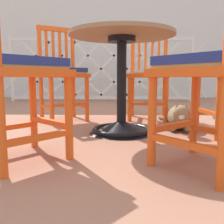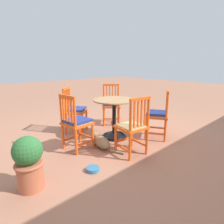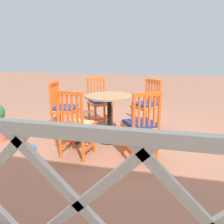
{
  "view_description": "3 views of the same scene",
  "coord_description": "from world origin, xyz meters",
  "px_view_note": "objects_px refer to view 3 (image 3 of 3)",
  "views": [
    {
      "loc": [
        -0.0,
        -1.73,
        0.41
      ],
      "look_at": [
        -0.05,
        0.24,
        0.14
      ],
      "focal_mm": 40.32,
      "sensor_mm": 36.0,
      "label": 1
    },
    {
      "loc": [
        2.35,
        2.58,
        1.36
      ],
      "look_at": [
        0.06,
        0.11,
        0.49
      ],
      "focal_mm": 30.15,
      "sensor_mm": 36.0,
      "label": 2
    },
    {
      "loc": [
        -0.83,
        3.46,
        1.34
      ],
      "look_at": [
        0.01,
        0.02,
        0.44
      ],
      "focal_mm": 35.99,
      "sensor_mm": 36.0,
      "label": 3
    }
  ],
  "objects_px": {
    "cafe_table": "(109,123)",
    "orange_chair_at_corner": "(141,127)",
    "orange_chair_facing_out": "(146,106)",
    "tabby_cat": "(78,135)",
    "orange_chair_by_planter": "(100,102)",
    "orange_chair_near_fence": "(64,110)",
    "orange_chair_tucked_in": "(76,126)",
    "pet_water_bowl": "(30,148)"
  },
  "relations": [
    {
      "from": "cafe_table",
      "to": "tabby_cat",
      "type": "relative_size",
      "value": 1.02
    },
    {
      "from": "cafe_table",
      "to": "orange_chair_at_corner",
      "type": "xyz_separation_m",
      "value": [
        -0.56,
        0.58,
        0.16
      ]
    },
    {
      "from": "orange_chair_at_corner",
      "to": "tabby_cat",
      "type": "xyz_separation_m",
      "value": [
        1.04,
        -0.41,
        -0.35
      ]
    },
    {
      "from": "tabby_cat",
      "to": "pet_water_bowl",
      "type": "bearing_deg",
      "value": 42.58
    },
    {
      "from": "orange_chair_near_fence",
      "to": "orange_chair_facing_out",
      "type": "height_order",
      "value": "same"
    },
    {
      "from": "orange_chair_by_planter",
      "to": "pet_water_bowl",
      "type": "distance_m",
      "value": 1.61
    },
    {
      "from": "orange_chair_near_fence",
      "to": "pet_water_bowl",
      "type": "relative_size",
      "value": 5.36
    },
    {
      "from": "orange_chair_at_corner",
      "to": "tabby_cat",
      "type": "bearing_deg",
      "value": -21.42
    },
    {
      "from": "orange_chair_facing_out",
      "to": "cafe_table",
      "type": "bearing_deg",
      "value": 51.13
    },
    {
      "from": "orange_chair_by_planter",
      "to": "orange_chair_facing_out",
      "type": "bearing_deg",
      "value": 174.24
    },
    {
      "from": "cafe_table",
      "to": "tabby_cat",
      "type": "xyz_separation_m",
      "value": [
        0.47,
        0.17,
        -0.19
      ]
    },
    {
      "from": "orange_chair_by_planter",
      "to": "orange_chair_at_corner",
      "type": "bearing_deg",
      "value": 125.79
    },
    {
      "from": "pet_water_bowl",
      "to": "orange_chair_at_corner",
      "type": "bearing_deg",
      "value": -176.52
    },
    {
      "from": "orange_chair_by_planter",
      "to": "orange_chair_near_fence",
      "type": "height_order",
      "value": "same"
    },
    {
      "from": "orange_chair_facing_out",
      "to": "orange_chair_by_planter",
      "type": "bearing_deg",
      "value": -5.76
    },
    {
      "from": "orange_chair_tucked_in",
      "to": "orange_chair_facing_out",
      "type": "relative_size",
      "value": 1.0
    },
    {
      "from": "orange_chair_facing_out",
      "to": "tabby_cat",
      "type": "xyz_separation_m",
      "value": [
        1.0,
        0.82,
        -0.35
      ]
    },
    {
      "from": "orange_chair_by_planter",
      "to": "orange_chair_facing_out",
      "type": "relative_size",
      "value": 1.0
    },
    {
      "from": "tabby_cat",
      "to": "pet_water_bowl",
      "type": "relative_size",
      "value": 4.38
    },
    {
      "from": "orange_chair_at_corner",
      "to": "pet_water_bowl",
      "type": "xyz_separation_m",
      "value": [
        1.58,
        0.1,
        -0.42
      ]
    },
    {
      "from": "orange_chair_tucked_in",
      "to": "pet_water_bowl",
      "type": "height_order",
      "value": "orange_chair_tucked_in"
    },
    {
      "from": "orange_chair_near_fence",
      "to": "pet_water_bowl",
      "type": "xyz_separation_m",
      "value": [
        0.22,
        0.71,
        -0.42
      ]
    },
    {
      "from": "orange_chair_by_planter",
      "to": "orange_chair_tucked_in",
      "type": "relative_size",
      "value": 1.0
    },
    {
      "from": "cafe_table",
      "to": "orange_chair_tucked_in",
      "type": "xyz_separation_m",
      "value": [
        0.28,
        0.7,
        0.15
      ]
    },
    {
      "from": "cafe_table",
      "to": "orange_chair_by_planter",
      "type": "height_order",
      "value": "orange_chair_by_planter"
    },
    {
      "from": "orange_chair_tucked_in",
      "to": "orange_chair_at_corner",
      "type": "xyz_separation_m",
      "value": [
        -0.84,
        -0.12,
        0.01
      ]
    },
    {
      "from": "orange_chair_at_corner",
      "to": "pet_water_bowl",
      "type": "relative_size",
      "value": 5.36
    },
    {
      "from": "orange_chair_tucked_in",
      "to": "pet_water_bowl",
      "type": "xyz_separation_m",
      "value": [
        0.74,
        -0.02,
        -0.41
      ]
    },
    {
      "from": "orange_chair_tucked_in",
      "to": "pet_water_bowl",
      "type": "bearing_deg",
      "value": -1.91
    },
    {
      "from": "tabby_cat",
      "to": "cafe_table",
      "type": "bearing_deg",
      "value": -160.07
    },
    {
      "from": "orange_chair_by_planter",
      "to": "orange_chair_facing_out",
      "type": "distance_m",
      "value": 0.92
    },
    {
      "from": "orange_chair_at_corner",
      "to": "orange_chair_near_fence",
      "type": "bearing_deg",
      "value": -24.26
    },
    {
      "from": "orange_chair_by_planter",
      "to": "pet_water_bowl",
      "type": "bearing_deg",
      "value": 65.94
    },
    {
      "from": "orange_chair_near_fence",
      "to": "cafe_table",
      "type": "bearing_deg",
      "value": 177.32
    },
    {
      "from": "orange_chair_near_fence",
      "to": "orange_chair_at_corner",
      "type": "relative_size",
      "value": 1.0
    },
    {
      "from": "orange_chair_by_planter",
      "to": "pet_water_bowl",
      "type": "relative_size",
      "value": 5.36
    },
    {
      "from": "orange_chair_tucked_in",
      "to": "orange_chair_facing_out",
      "type": "height_order",
      "value": "same"
    },
    {
      "from": "orange_chair_at_corner",
      "to": "tabby_cat",
      "type": "relative_size",
      "value": 1.22
    },
    {
      "from": "orange_chair_near_fence",
      "to": "orange_chair_at_corner",
      "type": "xyz_separation_m",
      "value": [
        -1.36,
        0.62,
        0.0
      ]
    },
    {
      "from": "cafe_table",
      "to": "tabby_cat",
      "type": "height_order",
      "value": "cafe_table"
    },
    {
      "from": "cafe_table",
      "to": "orange_chair_near_fence",
      "type": "distance_m",
      "value": 0.82
    },
    {
      "from": "cafe_table",
      "to": "orange_chair_near_fence",
      "type": "relative_size",
      "value": 0.83
    }
  ]
}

